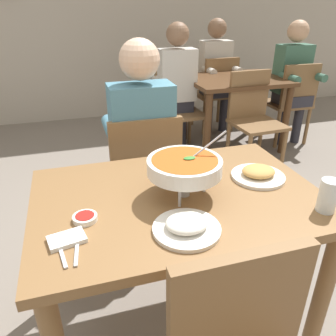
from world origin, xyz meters
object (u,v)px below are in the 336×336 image
at_px(chair_diner_main, 143,174).
at_px(patron_bg_left, 216,70).
at_px(appetizer_plate, 258,174).
at_px(patron_bg_middle, 293,76).
at_px(chair_bg_middle, 292,99).
at_px(chair_bg_right, 177,104).
at_px(patron_bg_right, 176,82).
at_px(sauce_dish, 85,218).
at_px(dining_table_main, 178,219).
at_px(chair_bg_corner, 171,93).
at_px(rice_plate, 187,226).
at_px(diner_main, 141,137).
at_px(chair_bg_window, 253,114).
at_px(chair_bg_left, 216,90).
at_px(curry_bowl, 185,167).
at_px(drink_glass, 328,197).
at_px(dining_table_far, 235,91).

bearing_deg(chair_diner_main, patron_bg_left, 55.31).
xyz_separation_m(appetizer_plate, patron_bg_middle, (1.59, 1.98, -0.03)).
bearing_deg(chair_bg_middle, chair_bg_right, 172.24).
distance_m(chair_bg_middle, patron_bg_right, 1.32).
bearing_deg(sauce_dish, dining_table_main, 11.25).
bearing_deg(chair_bg_corner, sauce_dish, -113.43).
distance_m(dining_table_main, rice_plate, 0.28).
height_order(appetizer_plate, chair_bg_middle, chair_bg_middle).
bearing_deg(diner_main, appetizer_plate, -60.32).
bearing_deg(appetizer_plate, patron_bg_right, 82.33).
bearing_deg(rice_plate, appetizer_plate, 32.06).
bearing_deg(patron_bg_left, chair_bg_window, -93.14).
xyz_separation_m(diner_main, patron_bg_right, (0.67, 1.39, 0.00)).
bearing_deg(sauce_dish, chair_bg_middle, 40.83).
bearing_deg(patron_bg_right, patron_bg_left, 37.31).
distance_m(sauce_dish, chair_bg_right, 2.46).
height_order(chair_bg_middle, chair_bg_right, same).
bearing_deg(chair_bg_right, chair_bg_left, 34.94).
distance_m(appetizer_plate, chair_bg_left, 2.73).
distance_m(chair_diner_main, chair_bg_left, 2.32).
xyz_separation_m(chair_bg_middle, chair_bg_corner, (-1.19, 0.64, 0.00)).
relative_size(curry_bowl, rice_plate, 1.39).
bearing_deg(diner_main, chair_bg_left, 54.14).
relative_size(chair_bg_right, chair_bg_window, 1.00).
bearing_deg(diner_main, chair_bg_right, 63.68).
height_order(drink_glass, patron_bg_right, patron_bg_right).
height_order(chair_bg_left, patron_bg_left, patron_bg_left).
height_order(chair_bg_right, patron_bg_middle, patron_bg_middle).
relative_size(sauce_dish, drink_glass, 0.69).
bearing_deg(chair_bg_left, appetizer_plate, -110.51).
bearing_deg(sauce_dish, rice_plate, -26.23).
distance_m(chair_bg_corner, patron_bg_middle, 1.36).
bearing_deg(drink_glass, dining_table_main, 151.34).
relative_size(diner_main, chair_bg_middle, 1.46).
relative_size(chair_diner_main, chair_bg_left, 1.00).
bearing_deg(patron_bg_middle, dining_table_main, -134.50).
height_order(curry_bowl, patron_bg_right, patron_bg_right).
bearing_deg(patron_bg_middle, curry_bowl, -134.07).
bearing_deg(chair_diner_main, diner_main, 90.00).
distance_m(chair_bg_left, patron_bg_middle, 0.88).
relative_size(dining_table_main, chair_bg_corner, 1.31).
bearing_deg(chair_bg_right, dining_table_main, -108.10).
bearing_deg(rice_plate, chair_bg_window, 54.04).
bearing_deg(sauce_dish, curry_bowl, 9.54).
bearing_deg(diner_main, rice_plate, -92.94).
bearing_deg(chair_diner_main, chair_bg_left, 54.62).
distance_m(diner_main, sauce_dish, 0.88).
bearing_deg(patron_bg_left, chair_bg_right, -142.31).
bearing_deg(dining_table_far, diner_main, -134.54).
bearing_deg(patron_bg_right, sauce_dish, -115.72).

